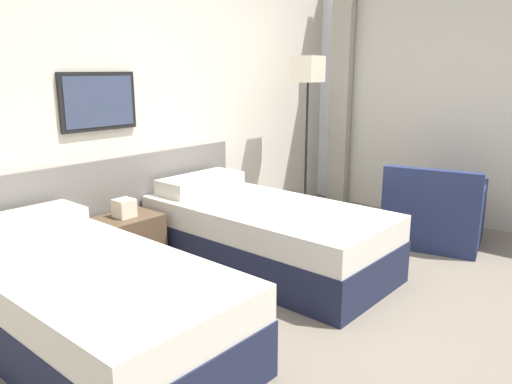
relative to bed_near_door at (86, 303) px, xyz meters
name	(u,v)px	position (x,y,z in m)	size (l,w,h in m)	color
ground_plane	(348,310)	(1.36, -0.91, -0.27)	(16.00, 16.00, 0.00)	slate
wall_headboard	(152,100)	(1.33, 1.04, 1.03)	(10.00, 0.10, 2.70)	beige
wall_window	(508,93)	(3.85, -1.09, 1.07)	(0.21, 4.42, 2.70)	white
bed_near_door	(86,303)	(0.00, 0.00, 0.00)	(0.96, 1.97, 0.65)	#1E233D
bed_near_window	(265,234)	(1.58, 0.00, 0.00)	(0.96, 1.97, 0.65)	#1E233D
nightstand	(127,243)	(0.79, 0.75, -0.03)	(0.51, 0.37, 0.59)	brown
floor_lamp	(308,82)	(2.85, 0.51, 1.16)	(0.25, 0.25, 1.68)	black
armchair	(434,216)	(3.05, -0.80, -0.02)	(0.95, 0.97, 0.74)	navy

